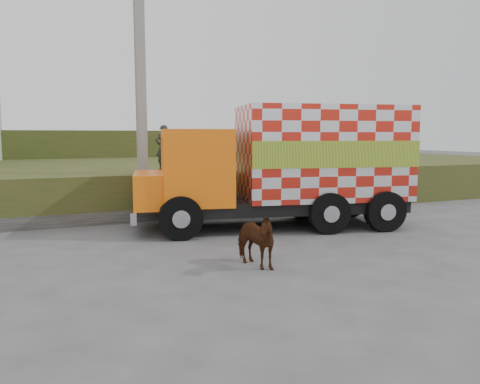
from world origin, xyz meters
name	(u,v)px	position (x,y,z in m)	size (l,w,h in m)	color
ground	(220,247)	(0.00, 0.00, 0.00)	(120.00, 120.00, 0.00)	#474749
embankment	(143,180)	(0.00, 10.00, 0.75)	(40.00, 12.00, 1.50)	#2E4416
embankment_far	(109,154)	(0.00, 22.00, 1.50)	(40.00, 12.00, 3.00)	#2E4416
retaining_strip	(114,217)	(-2.00, 4.20, 0.20)	(16.00, 0.50, 0.40)	#595651
utility_pole	(141,93)	(-1.00, 4.60, 4.08)	(1.20, 0.30, 8.00)	gray
cargo_truck	(287,165)	(2.75, 1.67, 1.85)	(8.41, 4.13, 3.60)	black
cow	(253,240)	(0.04, -1.93, 0.58)	(0.63, 1.37, 1.16)	black
pedestrian	(163,148)	(-0.04, 5.75, 2.30)	(0.59, 0.38, 1.60)	#292725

